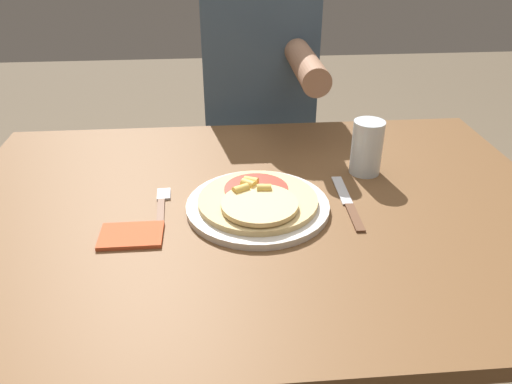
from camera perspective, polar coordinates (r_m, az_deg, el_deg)
dining_table at (r=1.08m, az=0.13°, el=-6.03°), size 1.26×0.89×0.73m
plate at (r=1.01m, az=-0.00°, el=-1.63°), size 0.29×0.29×0.01m
pizza at (r=1.00m, az=0.00°, el=-0.93°), size 0.24×0.24×0.04m
fork at (r=1.04m, az=-10.71°, el=-1.67°), size 0.03×0.18×0.00m
knife at (r=1.05m, az=10.46°, el=-1.25°), size 0.02×0.22×0.00m
drinking_glass at (r=1.16m, az=12.55°, el=4.99°), size 0.07×0.07×0.13m
napkin at (r=0.96m, az=-14.07°, el=-4.83°), size 0.12×0.08×0.01m
person_diner at (r=1.60m, az=0.33°, el=9.59°), size 0.33×0.52×1.23m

